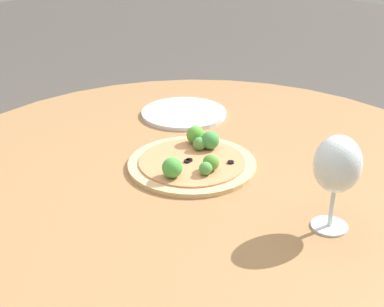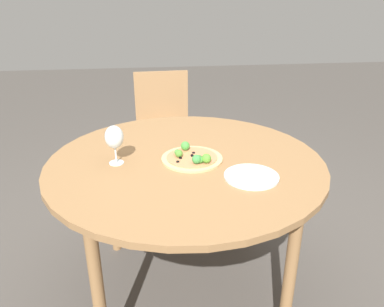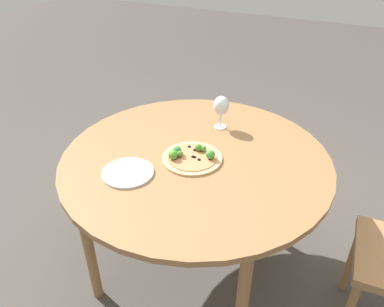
% 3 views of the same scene
% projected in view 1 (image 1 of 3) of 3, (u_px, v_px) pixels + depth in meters
% --- Properties ---
extents(dining_table, '(1.22, 1.22, 0.74)m').
position_uv_depth(dining_table, '(200.00, 200.00, 1.14)').
color(dining_table, olive).
rests_on(dining_table, ground_plane).
extents(pizza, '(0.27, 0.27, 0.06)m').
position_uv_depth(pizza, '(193.00, 160.00, 1.13)').
color(pizza, tan).
rests_on(pizza, dining_table).
extents(wine_glass, '(0.08, 0.08, 0.17)m').
position_uv_depth(wine_glass, '(339.00, 165.00, 0.87)').
color(wine_glass, silver).
rests_on(wine_glass, dining_table).
extents(plate_near, '(0.22, 0.22, 0.01)m').
position_uv_depth(plate_near, '(184.00, 113.00, 1.39)').
color(plate_near, silver).
rests_on(plate_near, dining_table).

